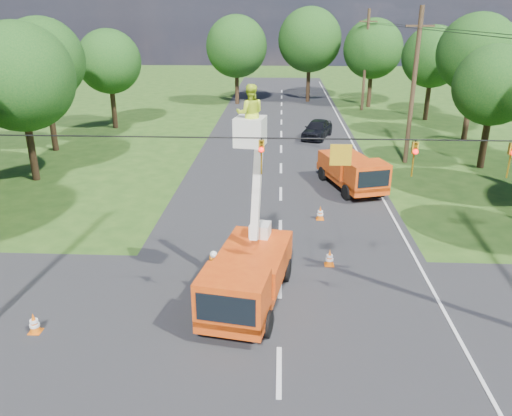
# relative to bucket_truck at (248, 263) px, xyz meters

# --- Properties ---
(ground) EXTENTS (140.00, 140.00, 0.00)m
(ground) POSITION_rel_bucket_truck_xyz_m (1.11, 16.44, -1.62)
(ground) COLOR #254916
(ground) RESTS_ON ground
(road_main) EXTENTS (12.00, 100.00, 0.06)m
(road_main) POSITION_rel_bucket_truck_xyz_m (1.11, 16.44, -1.62)
(road_main) COLOR black
(road_main) RESTS_ON ground
(road_cross) EXTENTS (56.00, 10.00, 0.07)m
(road_cross) POSITION_rel_bucket_truck_xyz_m (1.11, -1.56, -1.62)
(road_cross) COLOR black
(road_cross) RESTS_ON ground
(edge_line) EXTENTS (0.12, 90.00, 0.02)m
(edge_line) POSITION_rel_bucket_truck_xyz_m (6.71, 16.44, -1.62)
(edge_line) COLOR silver
(edge_line) RESTS_ON ground
(bucket_truck) EXTENTS (3.06, 5.99, 7.51)m
(bucket_truck) POSITION_rel_bucket_truck_xyz_m (0.00, 0.00, 0.00)
(bucket_truck) COLOR #DE4E0F
(bucket_truck) RESTS_ON ground
(second_truck) EXTENTS (3.61, 5.97, 2.11)m
(second_truck) POSITION_rel_bucket_truck_xyz_m (5.20, 12.50, -0.53)
(second_truck) COLOR #DE4E0F
(second_truck) RESTS_ON ground
(ground_worker) EXTENTS (0.70, 0.57, 1.65)m
(ground_worker) POSITION_rel_bucket_truck_xyz_m (-1.22, 0.46, -0.80)
(ground_worker) COLOR orange
(ground_worker) RESTS_ON ground
(distant_car) EXTENTS (3.10, 4.78, 1.51)m
(distant_car) POSITION_rel_bucket_truck_xyz_m (4.03, 25.32, -0.87)
(distant_car) COLOR black
(distant_car) RESTS_ON ground
(traffic_cone_2) EXTENTS (0.38, 0.38, 0.71)m
(traffic_cone_2) POSITION_rel_bucket_truck_xyz_m (3.09, 3.00, -1.27)
(traffic_cone_2) COLOR #DA5B0B
(traffic_cone_2) RESTS_ON ground
(traffic_cone_3) EXTENTS (0.38, 0.38, 0.71)m
(traffic_cone_3) POSITION_rel_bucket_truck_xyz_m (3.06, 7.84, -1.27)
(traffic_cone_3) COLOR #DA5B0B
(traffic_cone_3) RESTS_ON ground
(traffic_cone_4) EXTENTS (0.38, 0.38, 0.71)m
(traffic_cone_4) POSITION_rel_bucket_truck_xyz_m (-6.65, -2.03, -1.27)
(traffic_cone_4) COLOR #DA5B0B
(traffic_cone_4) RESTS_ON ground
(traffic_cone_6) EXTENTS (0.38, 0.38, 0.71)m
(traffic_cone_6) POSITION_rel_bucket_truck_xyz_m (6.00, 13.40, -1.27)
(traffic_cone_6) COLOR #DA5B0B
(traffic_cone_6) RESTS_ON ground
(pole_right_mid) EXTENTS (1.80, 0.30, 10.00)m
(pole_right_mid) POSITION_rel_bucket_truck_xyz_m (9.61, 18.44, 3.48)
(pole_right_mid) COLOR #4C3823
(pole_right_mid) RESTS_ON ground
(pole_right_far) EXTENTS (1.80, 0.30, 10.00)m
(pole_right_far) POSITION_rel_bucket_truck_xyz_m (9.61, 38.44, 3.48)
(pole_right_far) COLOR #4C3823
(pole_right_far) RESTS_ON ground
(signal_span) EXTENTS (18.00, 0.29, 1.07)m
(signal_span) POSITION_rel_bucket_truck_xyz_m (3.33, -1.56, 4.25)
(signal_span) COLOR black
(signal_span) RESTS_ON ground
(tree_left_d) EXTENTS (6.20, 6.20, 9.24)m
(tree_left_d) POSITION_rel_bucket_truck_xyz_m (-13.89, 13.44, 4.50)
(tree_left_d) COLOR #382616
(tree_left_d) RESTS_ON ground
(tree_left_e) EXTENTS (5.80, 5.80, 9.41)m
(tree_left_e) POSITION_rel_bucket_truck_xyz_m (-15.69, 20.44, 4.87)
(tree_left_e) COLOR #382616
(tree_left_e) RESTS_ON ground
(tree_left_f) EXTENTS (5.40, 5.40, 8.40)m
(tree_left_f) POSITION_rel_bucket_truck_xyz_m (-13.69, 28.44, 4.06)
(tree_left_f) COLOR #382616
(tree_left_f) RESTS_ON ground
(tree_right_c) EXTENTS (5.00, 5.00, 7.83)m
(tree_right_c) POSITION_rel_bucket_truck_xyz_m (14.31, 17.44, 3.69)
(tree_right_c) COLOR #382616
(tree_right_c) RESTS_ON ground
(tree_right_d) EXTENTS (6.00, 6.00, 9.70)m
(tree_right_d) POSITION_rel_bucket_truck_xyz_m (15.91, 25.44, 5.05)
(tree_right_d) COLOR #382616
(tree_right_d) RESTS_ON ground
(tree_right_e) EXTENTS (5.60, 5.60, 8.63)m
(tree_right_e) POSITION_rel_bucket_truck_xyz_m (14.91, 33.44, 4.19)
(tree_right_e) COLOR #382616
(tree_right_e) RESTS_ON ground
(tree_far_a) EXTENTS (6.60, 6.60, 9.50)m
(tree_far_a) POSITION_rel_bucket_truck_xyz_m (-3.89, 41.44, 4.56)
(tree_far_a) COLOR #382616
(tree_far_a) RESTS_ON ground
(tree_far_b) EXTENTS (7.00, 7.00, 10.32)m
(tree_far_b) POSITION_rel_bucket_truck_xyz_m (4.11, 43.44, 5.18)
(tree_far_b) COLOR #382616
(tree_far_b) RESTS_ON ground
(tree_far_c) EXTENTS (6.20, 6.20, 9.18)m
(tree_far_c) POSITION_rel_bucket_truck_xyz_m (10.61, 40.44, 4.44)
(tree_far_c) COLOR #382616
(tree_far_c) RESTS_ON ground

